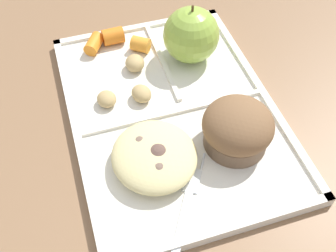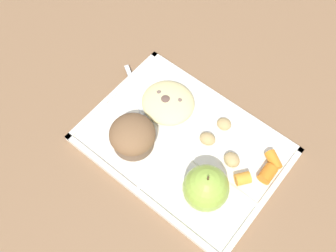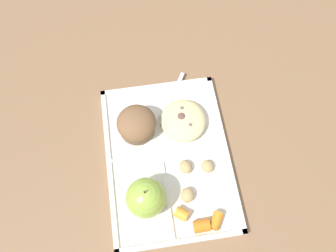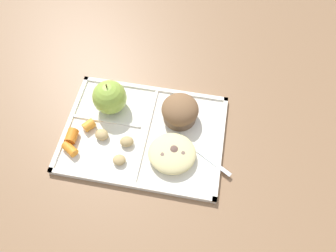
# 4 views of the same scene
# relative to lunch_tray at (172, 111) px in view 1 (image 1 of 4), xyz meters

# --- Properties ---
(ground) EXTENTS (6.00, 6.00, 0.00)m
(ground) POSITION_rel_lunch_tray_xyz_m (0.00, -0.00, -0.01)
(ground) COLOR #846042
(lunch_tray) EXTENTS (0.38, 0.27, 0.02)m
(lunch_tray) POSITION_rel_lunch_tray_xyz_m (0.00, 0.00, 0.00)
(lunch_tray) COLOR silver
(lunch_tray) RESTS_ON ground
(green_apple) EXTENTS (0.08, 0.08, 0.09)m
(green_apple) POSITION_rel_lunch_tray_xyz_m (-0.09, 0.06, 0.05)
(green_apple) COLOR #93B742
(green_apple) RESTS_ON lunch_tray
(bran_muffin) EXTENTS (0.09, 0.09, 0.06)m
(bran_muffin) POSITION_rel_lunch_tray_xyz_m (0.08, 0.06, 0.03)
(bran_muffin) COLOR brown
(bran_muffin) RESTS_ON lunch_tray
(carrot_slice_back) EXTENTS (0.04, 0.04, 0.02)m
(carrot_slice_back) POSITION_rel_lunch_tray_xyz_m (-0.16, -0.08, 0.02)
(carrot_slice_back) COLOR orange
(carrot_slice_back) RESTS_ON lunch_tray
(carrot_slice_near_corner) EXTENTS (0.03, 0.04, 0.02)m
(carrot_slice_near_corner) POSITION_rel_lunch_tray_xyz_m (-0.13, -0.01, 0.02)
(carrot_slice_near_corner) COLOR orange
(carrot_slice_near_corner) RESTS_ON lunch_tray
(carrot_slice_tilted) EXTENTS (0.03, 0.03, 0.03)m
(carrot_slice_tilted) POSITION_rel_lunch_tray_xyz_m (-0.16, -0.05, 0.02)
(carrot_slice_tilted) COLOR orange
(carrot_slice_tilted) RESTS_ON lunch_tray
(potato_chunk_corner) EXTENTS (0.04, 0.03, 0.02)m
(potato_chunk_corner) POSITION_rel_lunch_tray_xyz_m (-0.03, -0.03, 0.01)
(potato_chunk_corner) COLOR tan
(potato_chunk_corner) RESTS_ON lunch_tray
(potato_chunk_small) EXTENTS (0.03, 0.03, 0.02)m
(potato_chunk_small) POSITION_rel_lunch_tray_xyz_m (-0.04, -0.08, 0.01)
(potato_chunk_small) COLOR tan
(potato_chunk_small) RESTS_ON lunch_tray
(potato_chunk_browned) EXTENTS (0.04, 0.03, 0.02)m
(potato_chunk_browned) POSITION_rel_lunch_tray_xyz_m (-0.09, -0.03, 0.02)
(potato_chunk_browned) COLOR tan
(potato_chunk_browned) RESTS_ON lunch_tray
(egg_noodle_pile) EXTENTS (0.11, 0.10, 0.03)m
(egg_noodle_pile) POSITION_rel_lunch_tray_xyz_m (0.08, -0.05, 0.02)
(egg_noodle_pile) COLOR beige
(egg_noodle_pile) RESTS_ON lunch_tray
(meatball_center) EXTENTS (0.03, 0.03, 0.03)m
(meatball_center) POSITION_rel_lunch_tray_xyz_m (0.07, -0.04, 0.02)
(meatball_center) COLOR brown
(meatball_center) RESTS_ON lunch_tray
(meatball_back) EXTENTS (0.03, 0.03, 0.03)m
(meatball_back) POSITION_rel_lunch_tray_xyz_m (0.10, -0.05, 0.02)
(meatball_back) COLOR #755B4C
(meatball_back) RESTS_ON lunch_tray
(meatball_side) EXTENTS (0.03, 0.03, 0.03)m
(meatball_side) POSITION_rel_lunch_tray_xyz_m (0.06, -0.06, 0.02)
(meatball_side) COLOR #755B4C
(meatball_side) RESTS_ON lunch_tray
(meatball_front) EXTENTS (0.03, 0.03, 0.03)m
(meatball_front) POSITION_rel_lunch_tray_xyz_m (0.08, -0.04, 0.02)
(meatball_front) COLOR brown
(meatball_front) RESTS_ON lunch_tray
(plastic_fork) EXTENTS (0.14, 0.09, 0.00)m
(plastic_fork) POSITION_rel_lunch_tray_xyz_m (0.14, -0.03, 0.01)
(plastic_fork) COLOR silver
(plastic_fork) RESTS_ON lunch_tray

